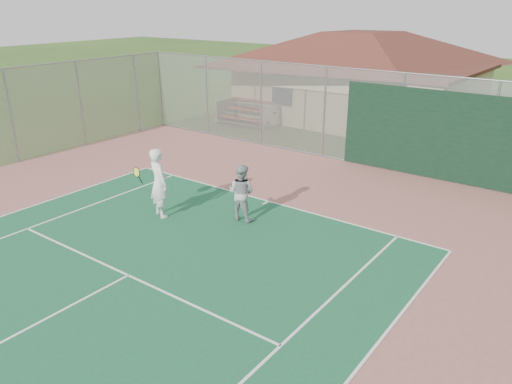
{
  "coord_description": "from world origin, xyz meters",
  "views": [
    {
      "loc": [
        8.1,
        0.25,
        5.79
      ],
      "look_at": [
        1.08,
        9.77,
        1.23
      ],
      "focal_mm": 35.0,
      "sensor_mm": 36.0,
      "label": 1
    }
  ],
  "objects_px": {
    "player_white_front": "(159,183)",
    "clubhouse": "(360,67)",
    "player_grey_back": "(242,193)",
    "bleachers": "(249,112)"
  },
  "relations": [
    {
      "from": "player_white_front",
      "to": "clubhouse",
      "type": "bearing_deg",
      "value": -66.52
    },
    {
      "from": "player_white_front",
      "to": "player_grey_back",
      "type": "distance_m",
      "value": 2.35
    },
    {
      "from": "clubhouse",
      "to": "player_white_front",
      "type": "xyz_separation_m",
      "value": [
        1.02,
        -14.81,
        -1.63
      ]
    },
    {
      "from": "bleachers",
      "to": "player_grey_back",
      "type": "distance_m",
      "value": 11.65
    },
    {
      "from": "bleachers",
      "to": "player_grey_back",
      "type": "height_order",
      "value": "player_grey_back"
    },
    {
      "from": "player_grey_back",
      "to": "player_white_front",
      "type": "bearing_deg",
      "value": 22.53
    },
    {
      "from": "bleachers",
      "to": "player_white_front",
      "type": "xyz_separation_m",
      "value": [
        4.84,
        -10.58,
        0.41
      ]
    },
    {
      "from": "clubhouse",
      "to": "player_grey_back",
      "type": "height_order",
      "value": "clubhouse"
    },
    {
      "from": "clubhouse",
      "to": "bleachers",
      "type": "height_order",
      "value": "clubhouse"
    },
    {
      "from": "bleachers",
      "to": "player_grey_back",
      "type": "bearing_deg",
      "value": -56.42
    }
  ]
}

